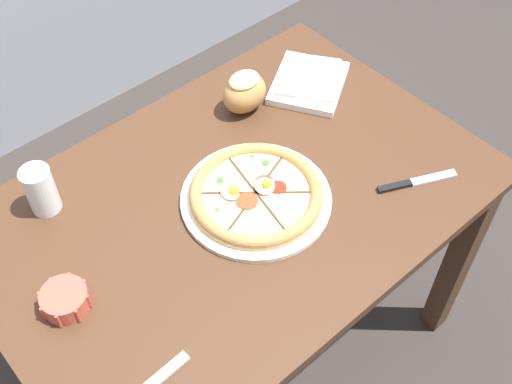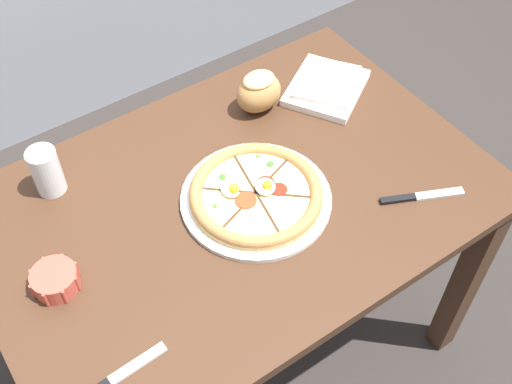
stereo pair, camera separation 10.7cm
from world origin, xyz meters
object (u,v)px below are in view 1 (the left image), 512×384
object	(u,v)px
dining_table	(237,229)
pizza	(256,195)
napkin_folded	(309,81)
knife_main	(416,182)
ramekin_bowl	(65,299)
water_glass	(41,192)
bread_piece_near	(244,91)

from	to	relation	value
dining_table	pizza	bearing A→B (deg)	-48.54
pizza	napkin_folded	world-z (taller)	pizza
napkin_folded	knife_main	distance (m)	0.41
ramekin_bowl	water_glass	world-z (taller)	water_glass
dining_table	bread_piece_near	bearing A→B (deg)	45.44
ramekin_bowl	napkin_folded	world-z (taller)	ramekin_bowl
dining_table	pizza	size ratio (longest dim) A/B	3.37
water_glass	pizza	bearing A→B (deg)	-39.00
ramekin_bowl	dining_table	bearing A→B (deg)	-1.30
napkin_folded	bread_piece_near	bearing A→B (deg)	165.89
pizza	napkin_folded	size ratio (longest dim) A/B	1.26
pizza	water_glass	bearing A→B (deg)	141.00
bread_piece_near	water_glass	distance (m)	0.54
napkin_folded	water_glass	world-z (taller)	water_glass
napkin_folded	water_glass	size ratio (longest dim) A/B	2.30
dining_table	pizza	distance (m)	0.14
dining_table	napkin_folded	xyz separation A→B (m)	(0.39, 0.17, 0.13)
bread_piece_near	knife_main	distance (m)	0.47
pizza	napkin_folded	distance (m)	0.41
dining_table	water_glass	xyz separation A→B (m)	(-0.33, 0.26, 0.17)
pizza	napkin_folded	bearing A→B (deg)	29.23
dining_table	napkin_folded	world-z (taller)	napkin_folded
water_glass	bread_piece_near	bearing A→B (deg)	-4.77
bread_piece_near	water_glass	bearing A→B (deg)	175.23
dining_table	knife_main	distance (m)	0.43
water_glass	knife_main	bearing A→B (deg)	-36.39
ramekin_bowl	water_glass	bearing A→B (deg)	69.04
knife_main	water_glass	size ratio (longest dim) A/B	1.57
dining_table	knife_main	size ratio (longest dim) A/B	6.23
napkin_folded	bread_piece_near	distance (m)	0.19
ramekin_bowl	knife_main	xyz separation A→B (m)	(0.77, -0.25, -0.02)
napkin_folded	pizza	bearing A→B (deg)	-150.77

